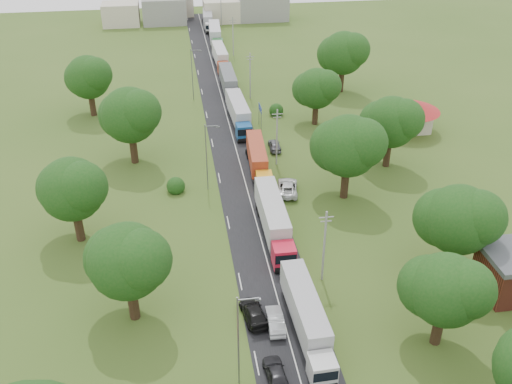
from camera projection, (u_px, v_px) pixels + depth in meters
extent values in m
plane|color=#37531B|center=(263.00, 247.00, 69.08)|extent=(260.00, 260.00, 0.00)
cube|color=black|center=(242.00, 170.00, 86.10)|extent=(8.00, 200.00, 0.04)
cylinder|color=slate|center=(261.00, 120.00, 97.51)|extent=(0.12, 0.12, 4.00)
cylinder|color=slate|center=(259.00, 114.00, 99.55)|extent=(0.12, 0.12, 4.00)
cube|color=navy|center=(260.00, 108.00, 97.72)|extent=(0.06, 3.00, 1.00)
cube|color=silver|center=(260.00, 108.00, 97.72)|extent=(0.07, 3.10, 0.06)
cylinder|color=gray|center=(324.00, 247.00, 61.56)|extent=(0.24, 0.24, 9.00)
cube|color=gray|center=(326.00, 217.00, 59.62)|extent=(1.60, 0.10, 0.10)
cube|color=gray|center=(326.00, 221.00, 59.88)|extent=(1.20, 0.10, 0.10)
cylinder|color=gray|center=(277.00, 138.00, 85.38)|extent=(0.24, 0.24, 9.00)
cube|color=gray|center=(277.00, 114.00, 83.45)|extent=(1.60, 0.10, 0.10)
cube|color=gray|center=(277.00, 117.00, 83.71)|extent=(1.20, 0.10, 0.10)
cylinder|color=gray|center=(250.00, 76.00, 109.21)|extent=(0.24, 0.24, 9.00)
cube|color=gray|center=(250.00, 57.00, 107.28)|extent=(1.60, 0.10, 0.10)
cube|color=gray|center=(250.00, 59.00, 107.53)|extent=(1.20, 0.10, 0.10)
cylinder|color=gray|center=(233.00, 37.00, 133.04)|extent=(0.24, 0.24, 9.00)
cube|color=gray|center=(233.00, 20.00, 131.10)|extent=(1.60, 0.10, 0.10)
cube|color=gray|center=(233.00, 22.00, 131.36)|extent=(1.20, 0.10, 0.10)
cylinder|color=gray|center=(221.00, 9.00, 156.86)|extent=(0.24, 0.24, 9.00)
cylinder|color=slate|center=(238.00, 342.00, 48.80)|extent=(0.16, 0.16, 10.00)
cube|color=slate|center=(248.00, 299.00, 46.53)|extent=(1.80, 0.10, 0.10)
cube|color=slate|center=(258.00, 300.00, 46.71)|extent=(0.50, 0.22, 0.15)
cylinder|color=slate|center=(207.00, 158.00, 78.59)|extent=(0.16, 0.16, 10.00)
cube|color=slate|center=(212.00, 126.00, 76.31)|extent=(1.80, 0.10, 0.10)
cube|color=slate|center=(218.00, 127.00, 76.49)|extent=(0.50, 0.22, 0.15)
cylinder|color=slate|center=(192.00, 75.00, 108.37)|extent=(0.16, 0.16, 10.00)
cube|color=slate|center=(196.00, 50.00, 106.10)|extent=(1.80, 0.10, 0.10)
cube|color=slate|center=(200.00, 51.00, 106.28)|extent=(0.50, 0.22, 0.15)
cylinder|color=#382616|center=(438.00, 328.00, 54.62)|extent=(1.04, 1.04, 3.85)
sphere|color=#143F11|center=(446.00, 290.00, 52.24)|extent=(7.00, 7.00, 7.00)
sphere|color=#143F11|center=(465.00, 289.00, 51.17)|extent=(5.50, 5.50, 5.50)
sphere|color=#143F11|center=(429.00, 286.00, 53.43)|extent=(6.00, 6.00, 6.00)
cylinder|color=#382616|center=(451.00, 258.00, 63.82)|extent=(1.08, 1.08, 4.20)
sphere|color=#143F11|center=(459.00, 219.00, 61.21)|extent=(7.70, 7.70, 7.70)
sphere|color=#143F11|center=(478.00, 218.00, 60.04)|extent=(6.05, 6.05, 6.05)
sphere|color=#143F11|center=(443.00, 218.00, 62.52)|extent=(6.60, 6.60, 6.60)
cylinder|color=#382616|center=(345.00, 183.00, 78.14)|extent=(1.12, 1.12, 4.55)
sphere|color=#143F11|center=(348.00, 146.00, 75.30)|extent=(8.40, 8.40, 8.40)
sphere|color=#143F11|center=(363.00, 143.00, 74.02)|extent=(6.60, 6.60, 6.60)
sphere|color=#143F11|center=(336.00, 146.00, 76.72)|extent=(7.20, 7.20, 7.20)
cylinder|color=#382616|center=(387.00, 153.00, 86.21)|extent=(1.08, 1.08, 4.20)
sphere|color=#143F11|center=(391.00, 122.00, 83.60)|extent=(7.70, 7.70, 7.70)
sphere|color=#143F11|center=(404.00, 119.00, 82.42)|extent=(6.05, 6.05, 6.05)
sphere|color=#143F11|center=(381.00, 122.00, 84.91)|extent=(6.60, 6.60, 6.60)
cylinder|color=#382616|center=(315.00, 114.00, 99.85)|extent=(1.04, 1.04, 3.85)
sphere|color=#143F11|center=(317.00, 88.00, 97.47)|extent=(7.00, 7.00, 7.00)
sphere|color=#143F11|center=(326.00, 86.00, 96.40)|extent=(5.50, 5.50, 5.50)
sphere|color=#143F11|center=(309.00, 89.00, 98.66)|extent=(6.00, 6.00, 6.00)
cylinder|color=#382616|center=(341.00, 81.00, 113.61)|extent=(1.12, 1.12, 4.55)
sphere|color=#143F11|center=(343.00, 53.00, 110.77)|extent=(8.40, 8.40, 8.40)
sphere|color=#143F11|center=(353.00, 50.00, 109.49)|extent=(6.60, 6.60, 6.60)
sphere|color=#143F11|center=(335.00, 54.00, 112.20)|extent=(7.20, 7.20, 7.20)
cylinder|color=#382616|center=(133.00, 302.00, 57.55)|extent=(1.08, 1.08, 4.20)
sphere|color=#143F11|center=(127.00, 261.00, 54.94)|extent=(7.70, 7.70, 7.70)
sphere|color=#143F11|center=(141.00, 260.00, 53.76)|extent=(6.05, 6.05, 6.05)
sphere|color=#143F11|center=(117.00, 258.00, 56.25)|extent=(6.60, 6.60, 6.60)
cylinder|color=#382616|center=(79.00, 225.00, 69.40)|extent=(1.08, 1.08, 4.20)
sphere|color=#143F11|center=(72.00, 189.00, 66.79)|extent=(7.70, 7.70, 7.70)
sphere|color=#143F11|center=(82.00, 187.00, 65.61)|extent=(6.05, 6.05, 6.05)
sphere|color=#143F11|center=(64.00, 188.00, 68.10)|extent=(6.60, 6.60, 6.60)
cylinder|color=#382616|center=(134.00, 149.00, 87.11)|extent=(1.12, 1.12, 4.55)
sphere|color=#143F11|center=(130.00, 115.00, 84.27)|extent=(8.40, 8.40, 8.40)
sphere|color=#143F11|center=(139.00, 112.00, 82.99)|extent=(6.60, 6.60, 6.60)
sphere|color=#143F11|center=(122.00, 115.00, 85.70)|extent=(7.20, 7.20, 7.20)
cylinder|color=#382616|center=(92.00, 104.00, 103.17)|extent=(1.08, 1.08, 4.20)
sphere|color=#143F11|center=(88.00, 77.00, 100.57)|extent=(7.70, 7.70, 7.70)
sphere|color=#143F11|center=(95.00, 74.00, 99.39)|extent=(6.05, 6.05, 6.05)
sphere|color=#143F11|center=(83.00, 78.00, 101.87)|extent=(6.60, 6.60, 6.60)
cube|color=beige|center=(408.00, 120.00, 97.52)|extent=(7.00, 5.00, 4.00)
cone|color=maroon|center=(410.00, 104.00, 96.04)|extent=(10.08, 10.08, 1.80)
cube|color=gray|center=(164.00, 11.00, 159.60)|extent=(12.00, 8.00, 7.00)
cube|color=beige|center=(221.00, 11.00, 161.95)|extent=(10.00, 8.00, 6.00)
cube|color=gray|center=(263.00, 5.00, 163.01)|extent=(14.00, 8.00, 8.00)
cube|color=beige|center=(121.00, 14.00, 158.29)|extent=(10.00, 8.00, 6.00)
cube|color=beige|center=(184.00, 2.00, 166.94)|extent=(5.00, 5.00, 8.00)
cube|color=#BBBBBB|center=(322.00, 369.00, 50.71)|extent=(2.41, 2.41, 2.45)
cube|color=black|center=(326.00, 377.00, 49.53)|extent=(2.25, 0.08, 1.08)
cube|color=slate|center=(305.00, 322.00, 56.94)|extent=(2.53, 11.32, 0.29)
cube|color=#A6A5AA|center=(305.00, 307.00, 56.30)|extent=(2.74, 11.62, 2.94)
cylinder|color=black|center=(319.00, 370.00, 51.98)|extent=(2.30, 0.98, 0.98)
cylinder|color=black|center=(297.00, 301.00, 59.99)|extent=(2.30, 0.98, 0.98)
cylinder|color=black|center=(294.00, 292.00, 61.24)|extent=(2.30, 0.98, 0.98)
cube|color=red|center=(284.00, 255.00, 64.96)|extent=(2.56, 2.56, 2.64)
cube|color=black|center=(286.00, 260.00, 63.68)|extent=(2.43, 0.04, 1.16)
cube|color=slate|center=(286.00, 269.00, 64.46)|extent=(2.33, 0.27, 0.37)
cube|color=slate|center=(272.00, 226.00, 71.68)|extent=(2.55, 12.18, 0.32)
cube|color=#B5B5B5|center=(272.00, 212.00, 70.98)|extent=(2.76, 12.50, 3.17)
cylinder|color=black|center=(285.00, 268.00, 64.71)|extent=(2.48, 1.06, 1.06)
cylinder|color=black|center=(282.00, 258.00, 66.33)|extent=(2.48, 1.06, 1.06)
cylinder|color=black|center=(267.00, 212.00, 74.97)|extent=(2.48, 1.06, 1.06)
cylinder|color=black|center=(265.00, 206.00, 76.32)|extent=(2.48, 1.06, 1.06)
cube|color=orange|center=(264.00, 181.00, 80.30)|extent=(2.37, 2.37, 2.33)
cube|color=black|center=(265.00, 183.00, 79.18)|extent=(2.14, 0.15, 1.03)
cube|color=slate|center=(265.00, 190.00, 79.86)|extent=(2.06, 0.38, 0.33)
cube|color=slate|center=(257.00, 164.00, 86.23)|extent=(2.80, 10.83, 0.28)
cube|color=#9C351C|center=(257.00, 153.00, 85.62)|extent=(3.00, 11.12, 2.80)
cylinder|color=black|center=(265.00, 190.00, 80.09)|extent=(2.19, 0.93, 0.93)
cylinder|color=black|center=(263.00, 184.00, 81.51)|extent=(2.19, 0.93, 0.93)
cylinder|color=black|center=(254.00, 156.00, 89.13)|extent=(2.19, 0.93, 0.93)
cylinder|color=black|center=(252.00, 152.00, 90.32)|extent=(2.19, 0.93, 0.93)
cube|color=navy|center=(244.00, 132.00, 94.27)|extent=(2.54, 2.54, 2.55)
cube|color=black|center=(245.00, 133.00, 93.04)|extent=(2.35, 0.10, 1.12)
cube|color=slate|center=(245.00, 140.00, 93.79)|extent=(2.26, 0.33, 0.36)
cube|color=slate|center=(239.00, 119.00, 100.78)|extent=(2.76, 11.83, 0.31)
cube|color=#ACACB0|center=(238.00, 109.00, 100.10)|extent=(2.97, 12.14, 3.07)
cylinder|color=black|center=(245.00, 140.00, 94.04)|extent=(2.40, 1.02, 1.02)
cylinder|color=black|center=(243.00, 135.00, 95.60)|extent=(2.40, 1.02, 1.02)
cylinder|color=black|center=(236.00, 113.00, 103.95)|extent=(2.40, 1.02, 1.02)
cylinder|color=black|center=(235.00, 109.00, 105.25)|extent=(2.40, 1.02, 1.02)
cube|color=silver|center=(232.00, 97.00, 107.99)|extent=(2.42, 2.42, 2.52)
cube|color=black|center=(233.00, 97.00, 106.77)|extent=(2.32, 0.02, 1.11)
cube|color=slate|center=(233.00, 104.00, 107.52)|extent=(2.22, 0.25, 0.35)
cube|color=slate|center=(228.00, 88.00, 114.41)|extent=(2.34, 11.60, 0.30)
cube|color=#515558|center=(228.00, 79.00, 113.74)|extent=(2.54, 11.90, 3.03)
cylinder|color=black|center=(233.00, 104.00, 107.76)|extent=(2.37, 1.01, 1.01)
cylinder|color=black|center=(232.00, 100.00, 109.30)|extent=(2.37, 1.01, 1.01)
cylinder|color=black|center=(226.00, 83.00, 117.54)|extent=(2.37, 1.01, 1.01)
cylinder|color=black|center=(226.00, 81.00, 118.83)|extent=(2.37, 1.01, 1.01)
cube|color=#9A3317|center=(223.00, 68.00, 122.85)|extent=(2.40, 2.40, 2.43)
cube|color=black|center=(224.00, 68.00, 121.67)|extent=(2.24, 0.08, 1.07)
cube|color=slate|center=(224.00, 74.00, 122.39)|extent=(2.15, 0.31, 0.34)
cube|color=slate|center=(220.00, 62.00, 129.04)|extent=(2.53, 11.24, 0.29)
cube|color=silver|center=(220.00, 54.00, 128.40)|extent=(2.73, 11.54, 2.92)
cylinder|color=black|center=(224.00, 74.00, 122.62)|extent=(2.29, 0.97, 0.97)
cylinder|color=black|center=(223.00, 71.00, 124.11)|extent=(2.29, 0.97, 0.97)
cylinder|color=black|center=(219.00, 58.00, 132.06)|extent=(2.29, 0.97, 0.97)
cylinder|color=black|center=(218.00, 56.00, 133.30)|extent=(2.29, 0.97, 0.97)
cube|color=#215829|center=(218.00, 45.00, 137.42)|extent=(2.68, 2.68, 2.65)
cube|color=black|center=(218.00, 45.00, 136.14)|extent=(2.43, 0.15, 1.17)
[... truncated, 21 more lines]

